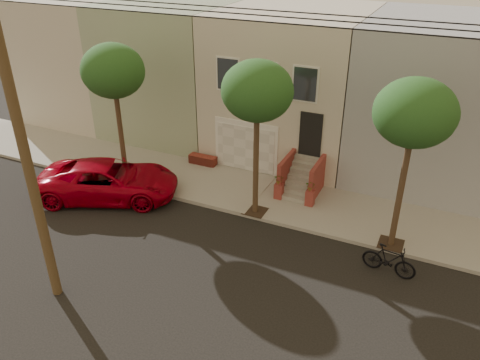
% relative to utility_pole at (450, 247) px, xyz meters
% --- Properties ---
extents(ground, '(90.00, 90.00, 0.00)m').
position_rel_utility_pole_xyz_m(ground, '(-8.00, 3.20, -5.19)').
color(ground, black).
rests_on(ground, ground).
extents(sidewalk, '(40.00, 3.70, 0.15)m').
position_rel_utility_pole_xyz_m(sidewalk, '(-8.00, 8.55, -5.11)').
color(sidewalk, gray).
rests_on(sidewalk, ground).
extents(house_row, '(33.10, 11.70, 7.00)m').
position_rel_utility_pole_xyz_m(house_row, '(-8.00, 14.39, -1.54)').
color(house_row, '#BDB5A1').
rests_on(house_row, sidewalk).
extents(tree_left, '(2.70, 2.57, 6.30)m').
position_rel_utility_pole_xyz_m(tree_left, '(-13.50, 7.10, 0.07)').
color(tree_left, '#2D2116').
rests_on(tree_left, sidewalk).
extents(tree_mid, '(2.70, 2.57, 6.30)m').
position_rel_utility_pole_xyz_m(tree_mid, '(-7.00, 7.10, 0.07)').
color(tree_mid, '#2D2116').
rests_on(tree_mid, sidewalk).
extents(tree_right, '(2.70, 2.57, 6.30)m').
position_rel_utility_pole_xyz_m(tree_right, '(-1.50, 7.10, 0.07)').
color(tree_right, '#2D2116').
rests_on(tree_right, sidewalk).
extents(utility_pole, '(23.60, 1.22, 10.00)m').
position_rel_utility_pole_xyz_m(utility_pole, '(0.00, 0.00, 0.00)').
color(utility_pole, '#463620').
rests_on(utility_pole, ground).
extents(pickup_truck, '(6.56, 4.85, 1.66)m').
position_rel_utility_pole_xyz_m(pickup_truck, '(-13.38, 5.75, -4.36)').
color(pickup_truck, '#A70014').
rests_on(pickup_truck, ground).
extents(motorcycle, '(1.89, 0.74, 1.11)m').
position_rel_utility_pole_xyz_m(motorcycle, '(-1.36, 5.52, -4.63)').
color(motorcycle, black).
rests_on(motorcycle, ground).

